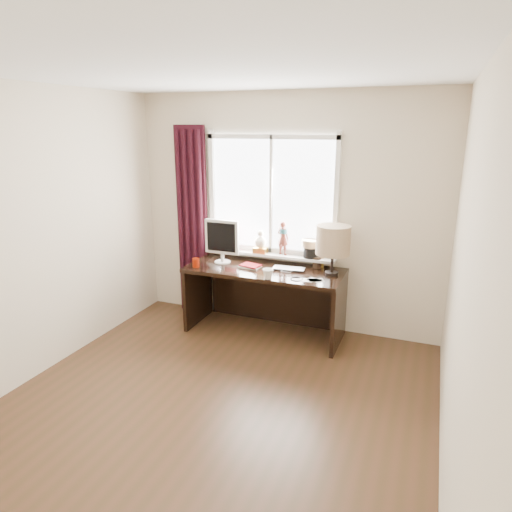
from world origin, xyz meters
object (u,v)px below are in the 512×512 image
at_px(mug, 268,274).
at_px(red_cup, 196,263).
at_px(desk, 268,287).
at_px(laptop, 289,269).
at_px(table_lamp, 333,241).
at_px(monitor, 222,239).

relative_size(mug, red_cup, 1.12).
distance_m(mug, desk, 0.52).
relative_size(laptop, table_lamp, 0.66).
distance_m(red_cup, desk, 0.84).
distance_m(laptop, desk, 0.37).
xyz_separation_m(mug, red_cup, (-0.87, 0.08, -0.01)).
relative_size(red_cup, desk, 0.06).
xyz_separation_m(red_cup, desk, (0.72, 0.31, -0.29)).
relative_size(monitor, table_lamp, 0.94).
xyz_separation_m(laptop, table_lamp, (0.46, 0.02, 0.35)).
distance_m(laptop, table_lamp, 0.58).
bearing_deg(table_lamp, desk, 177.67).
distance_m(desk, table_lamp, 0.94).
bearing_deg(desk, monitor, -173.71).
height_order(mug, desk, mug).
relative_size(mug, table_lamp, 0.21).
height_order(red_cup, table_lamp, table_lamp).
relative_size(red_cup, table_lamp, 0.19).
xyz_separation_m(red_cup, monitor, (0.20, 0.26, 0.23)).
bearing_deg(mug, laptop, 72.26).
bearing_deg(red_cup, mug, -5.48).
bearing_deg(laptop, monitor, 175.36).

